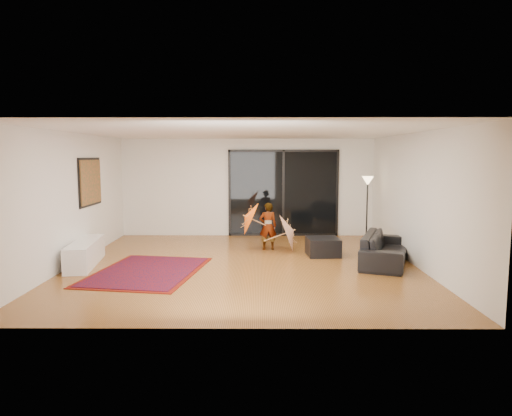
{
  "coord_description": "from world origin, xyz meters",
  "views": [
    {
      "loc": [
        0.31,
        -9.19,
        2.23
      ],
      "look_at": [
        0.25,
        0.67,
        1.1
      ],
      "focal_mm": 32.0,
      "sensor_mm": 36.0,
      "label": 1
    }
  ],
  "objects_px": {
    "sofa": "(385,248)",
    "ottoman": "(323,247)",
    "child": "(268,226)",
    "media_console": "(85,253)"
  },
  "relations": [
    {
      "from": "media_console",
      "to": "sofa",
      "type": "bearing_deg",
      "value": -6.23
    },
    {
      "from": "sofa",
      "to": "ottoman",
      "type": "xyz_separation_m",
      "value": [
        -1.19,
        0.72,
        -0.11
      ]
    },
    {
      "from": "media_console",
      "to": "sofa",
      "type": "relative_size",
      "value": 0.84
    },
    {
      "from": "media_console",
      "to": "sofa",
      "type": "xyz_separation_m",
      "value": [
        6.2,
        0.2,
        0.06
      ]
    },
    {
      "from": "sofa",
      "to": "child",
      "type": "relative_size",
      "value": 1.88
    },
    {
      "from": "media_console",
      "to": "child",
      "type": "bearing_deg",
      "value": 14.39
    },
    {
      "from": "ottoman",
      "to": "child",
      "type": "relative_size",
      "value": 0.62
    },
    {
      "from": "sofa",
      "to": "child",
      "type": "bearing_deg",
      "value": 80.76
    },
    {
      "from": "ottoman",
      "to": "child",
      "type": "height_order",
      "value": "child"
    },
    {
      "from": "ottoman",
      "to": "child",
      "type": "distance_m",
      "value": 1.43
    }
  ]
}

